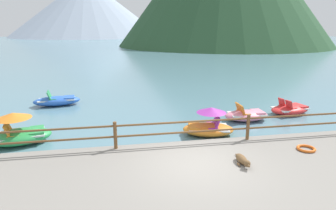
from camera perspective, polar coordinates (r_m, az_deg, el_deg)
The scene contains 10 objects.
ground_plane at distance 47.99m, azimuth -7.51°, elevation 9.75°, with size 200.00×200.00×0.00m, color slate.
dock_railing at distance 10.15m, azimuth 3.23°, elevation -4.58°, with size 23.92×0.12×0.95m.
dog_resting at distance 9.15m, azimuth 14.46°, elevation -10.45°, with size 0.39×1.08×0.26m.
life_ring at distance 10.88m, azimuth 25.54°, elevation -7.74°, with size 0.61×0.61×0.09m, color orange.
pedal_boat_0 at distance 12.63m, azimuth -27.33°, elevation -4.93°, with size 2.60×1.88×1.27m.
pedal_boat_1 at distance 16.38m, azimuth 22.88°, elevation -0.76°, with size 2.39×1.69×0.82m.
pedal_boat_2 at distance 14.54m, azimuth 15.20°, elevation -1.93°, with size 2.15×1.18×0.84m.
pedal_boat_3 at distance 12.26m, azimuth 7.98°, elevation -4.03°, with size 2.34×1.69×1.20m.
pedal_boat_4 at distance 17.89m, azimuth -21.00°, elevation 0.82°, with size 2.68×1.45×0.87m.
distant_peak at distance 143.39m, azimuth -15.62°, elevation 17.98°, with size 68.67×68.67×25.64m, color #93A3B7.
Camera 1 is at (-2.24, -7.74, 4.40)m, focal length 30.96 mm.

